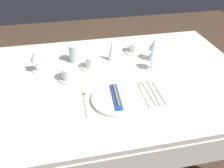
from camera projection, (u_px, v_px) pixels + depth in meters
ground_plane at (108, 149)px, 1.79m from camera, size 6.00×6.00×0.00m
dining_table at (107, 87)px, 1.39m from camera, size 1.80×1.11×0.74m
dinner_plate at (116, 99)px, 1.16m from camera, size 0.27×0.27×0.02m
toothbrush_package at (116, 96)px, 1.15m from camera, size 0.05×0.21×0.02m
fork_outer at (85, 101)px, 1.16m from camera, size 0.02×0.21×0.00m
dinner_knife at (144, 94)px, 1.20m from camera, size 0.02×0.24×0.00m
spoon_soup at (147, 90)px, 1.24m from camera, size 0.03×0.23×0.01m
spoon_dessert at (152, 89)px, 1.24m from camera, size 0.03×0.23×0.01m
spoon_tea at (158, 89)px, 1.24m from camera, size 0.03×0.21×0.01m
saucer_left at (92, 67)px, 1.42m from camera, size 0.14×0.14×0.01m
coffee_cup_left at (92, 62)px, 1.40m from camera, size 0.10×0.08×0.07m
saucer_right at (70, 78)px, 1.32m from camera, size 0.13×0.13×0.01m
coffee_cup_right at (69, 73)px, 1.30m from camera, size 0.11×0.08×0.07m
saucer_far at (134, 51)px, 1.60m from camera, size 0.14×0.14×0.01m
coffee_cup_far at (135, 47)px, 1.58m from camera, size 0.10×0.08×0.06m
wine_glass_centre at (152, 56)px, 1.36m from camera, size 0.07×0.07×0.14m
wine_glass_left at (35, 58)px, 1.33m from camera, size 0.07×0.07×0.14m
wine_glass_right at (155, 45)px, 1.44m from camera, size 0.08×0.08×0.16m
drink_tumbler at (75, 54)px, 1.47m from camera, size 0.08×0.08×0.12m
napkin_folded at (112, 50)px, 1.47m from camera, size 0.06×0.06×0.15m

